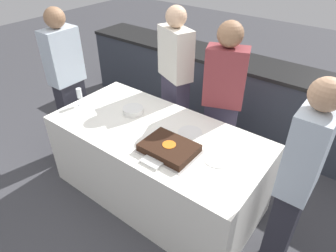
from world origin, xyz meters
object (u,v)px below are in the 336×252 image
object	(u,v)px
plate_stack	(133,110)
person_seated_left	(68,84)
wine_glass	(79,94)
cake	(169,148)
person_cutting_cake	(223,101)
person_seated_right	(296,185)
person_standing_back	(175,84)

from	to	relation	value
plate_stack	person_seated_left	bearing A→B (deg)	-173.64
wine_glass	cake	bearing A→B (deg)	-2.50
wine_glass	person_cutting_cake	distance (m)	1.38
cake	wine_glass	bearing A→B (deg)	177.50
plate_stack	person_cutting_cake	size ratio (longest dim) A/B	0.12
person_seated_right	person_standing_back	xyz separation A→B (m)	(-1.49, 0.69, 0.02)
person_seated_left	person_seated_right	world-z (taller)	person_seated_left
plate_stack	person_seated_right	xyz separation A→B (m)	(1.54, -0.09, 0.04)
wine_glass	person_seated_right	distance (m)	2.05
plate_stack	wine_glass	distance (m)	0.56
plate_stack	person_standing_back	xyz separation A→B (m)	(0.05, 0.60, 0.06)
plate_stack	person_cutting_cake	distance (m)	0.86
wine_glass	person_seated_right	size ratio (longest dim) A/B	0.11
person_standing_back	plate_stack	bearing A→B (deg)	108.44
cake	person_seated_left	distance (m)	1.46
wine_glass	person_standing_back	distance (m)	0.98
cake	person_standing_back	bearing A→B (deg)	123.67
cake	person_seated_left	xyz separation A→B (m)	(-1.45, 0.16, 0.05)
plate_stack	person_standing_back	bearing A→B (deg)	84.91
person_cutting_cake	plate_stack	bearing A→B (deg)	22.98
plate_stack	cake	bearing A→B (deg)	-22.14
plate_stack	person_seated_left	size ratio (longest dim) A/B	0.12
cake	plate_stack	xyz separation A→B (m)	(-0.62, 0.25, -0.01)
person_seated_right	person_standing_back	size ratio (longest dim) A/B	0.98
cake	wine_glass	world-z (taller)	wine_glass
cake	plate_stack	size ratio (longest dim) A/B	2.34
person_seated_left	person_seated_right	distance (m)	2.37
person_cutting_cake	person_standing_back	xyz separation A→B (m)	(-0.56, -0.00, 0.01)
cake	person_seated_left	world-z (taller)	person_seated_left
person_seated_left	person_standing_back	xyz separation A→B (m)	(0.89, 0.69, 0.00)
plate_stack	person_seated_right	size ratio (longest dim) A/B	0.12
plate_stack	person_seated_left	distance (m)	0.84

